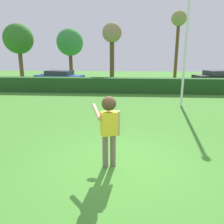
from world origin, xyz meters
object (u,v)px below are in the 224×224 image
(lamppost, at_px, (186,47))
(willow_tree, at_px, (179,24))
(parked_car_black, at_px, (218,77))
(frisbee, at_px, (106,105))
(person, at_px, (109,122))
(birch_tree, at_px, (18,39))
(maple_tree, at_px, (70,43))
(bare_elm_tree, at_px, (112,36))
(parked_car_blue, at_px, (60,77))

(lamppost, height_order, willow_tree, willow_tree)
(lamppost, distance_m, parked_car_black, 10.56)
(frisbee, bearing_deg, person, -80.97)
(lamppost, bearing_deg, birch_tree, 144.00)
(lamppost, xyz_separation_m, birch_tree, (-13.39, 9.73, 0.98))
(maple_tree, distance_m, bare_elm_tree, 6.08)
(willow_tree, bearing_deg, birch_tree, -169.12)
(person, height_order, lamppost, lamppost)
(willow_tree, xyz_separation_m, birch_tree, (-15.54, -2.99, -1.64))
(parked_car_black, bearing_deg, willow_tree, 128.45)
(parked_car_black, xyz_separation_m, maple_tree, (-14.36, 3.83, 3.14))
(person, bearing_deg, lamppost, 64.27)
(frisbee, bearing_deg, willow_tree, 73.27)
(person, xyz_separation_m, bare_elm_tree, (-1.07, 15.86, 3.08))
(bare_elm_tree, bearing_deg, birch_tree, 175.38)
(lamppost, bearing_deg, parked_car_blue, 138.90)
(maple_tree, distance_m, willow_tree, 11.47)
(maple_tree, distance_m, birch_tree, 5.17)
(lamppost, bearing_deg, parked_car_black, 59.75)
(lamppost, height_order, birch_tree, birch_tree)
(willow_tree, relative_size, bare_elm_tree, 1.28)
(person, relative_size, willow_tree, 0.26)
(maple_tree, xyz_separation_m, willow_tree, (11.32, -0.00, 1.83))
(maple_tree, bearing_deg, lamppost, -54.19)
(person, relative_size, frisbee, 7.61)
(frisbee, height_order, lamppost, lamppost)
(parked_car_black, xyz_separation_m, bare_elm_tree, (-9.56, 0.11, 3.55))
(person, height_order, willow_tree, willow_tree)
(frisbee, bearing_deg, bare_elm_tree, 93.53)
(frisbee, distance_m, willow_tree, 19.94)
(person, distance_m, frisbee, 0.96)
(bare_elm_tree, bearing_deg, parked_car_black, -0.65)
(frisbee, distance_m, bare_elm_tree, 15.23)
(person, relative_size, bare_elm_tree, 0.33)
(lamppost, xyz_separation_m, bare_elm_tree, (-4.38, 9.00, 1.20))
(frisbee, relative_size, parked_car_black, 0.05)
(parked_car_black, xyz_separation_m, willow_tree, (-3.04, 3.82, 4.97))
(maple_tree, relative_size, willow_tree, 0.77)
(person, distance_m, parked_car_black, 17.90)
(parked_car_blue, distance_m, bare_elm_tree, 5.95)
(birch_tree, bearing_deg, parked_car_black, -2.58)
(birch_tree, relative_size, bare_elm_tree, 1.02)
(willow_tree, bearing_deg, maple_tree, 179.99)
(parked_car_blue, bearing_deg, frisbee, -68.02)
(willow_tree, bearing_deg, lamppost, -99.60)
(parked_car_blue, xyz_separation_m, maple_tree, (-0.15, 4.84, 3.14))
(willow_tree, bearing_deg, frisbee, -106.73)
(parked_car_black, bearing_deg, person, -118.33)
(lamppost, relative_size, parked_car_blue, 1.23)
(frisbee, height_order, birch_tree, birch_tree)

